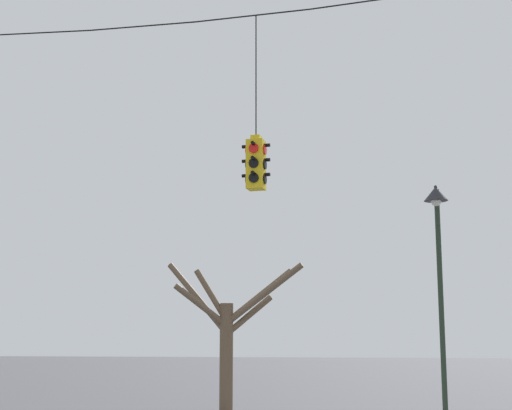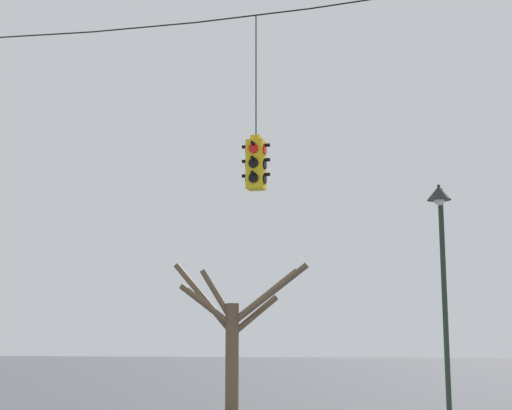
# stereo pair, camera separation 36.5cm
# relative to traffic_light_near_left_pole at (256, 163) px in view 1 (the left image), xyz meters

# --- Properties ---
(span_wire) EXTENTS (17.26, 0.03, 0.48)m
(span_wire) POSITION_rel_traffic_light_near_left_pole_xyz_m (-0.09, -0.00, 3.31)
(span_wire) COLOR black
(traffic_light_near_left_pole) EXTENTS (0.58, 0.58, 3.69)m
(traffic_light_near_left_pole) POSITION_rel_traffic_light_near_left_pole_xyz_m (0.00, 0.00, 0.00)
(traffic_light_near_left_pole) COLOR yellow
(street_lamp) EXTENTS (0.54, 0.92, 5.35)m
(street_lamp) POSITION_rel_traffic_light_near_left_pole_xyz_m (3.40, 3.27, -1.25)
(street_lamp) COLOR #233323
(street_lamp) RESTS_ON ground_plane
(bare_tree) EXTENTS (4.08, 2.01, 4.11)m
(bare_tree) POSITION_rel_traffic_light_near_left_pole_xyz_m (-2.44, 6.24, -3.18)
(bare_tree) COLOR brown
(bare_tree) RESTS_ON ground_plane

